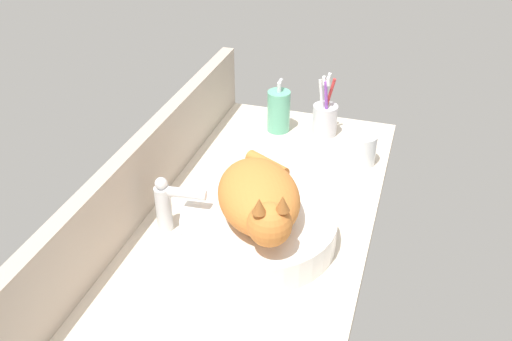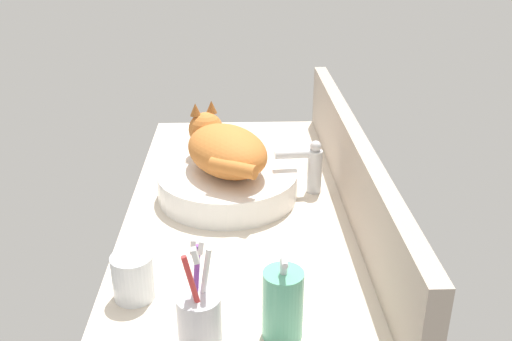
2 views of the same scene
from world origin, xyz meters
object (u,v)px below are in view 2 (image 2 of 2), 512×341
sink_basin (228,184)px  faucet (310,165)px  toothbrush_cup (199,318)px  water_glass (133,279)px  soap_dispenser (283,304)px  cat (224,148)px

sink_basin → faucet: 20.75cm
sink_basin → faucet: faucet is taller
toothbrush_cup → water_glass: (-12.78, -12.61, -1.40)cm
soap_dispenser → toothbrush_cup: size_ratio=0.83×
sink_basin → cat: cat is taller
soap_dispenser → toothbrush_cup: bearing=-83.8°
cat → sink_basin: bearing=30.4°
soap_dispenser → toothbrush_cup: (1.45, -13.42, -1.15)cm
sink_basin → cat: bearing=-149.6°
soap_dispenser → water_glass: 28.49cm
faucet → soap_dispenser: 53.69cm
sink_basin → toothbrush_cup: toothbrush_cup is taller
cat → water_glass: (40.54, -15.87, -8.75)cm
faucet → soap_dispenser: soap_dispenser is taller
sink_basin → water_glass: water_glass is taller
cat → faucet: bearing=91.9°
faucet → soap_dispenser: bearing=-11.6°
toothbrush_cup → soap_dispenser: bearing=96.2°
sink_basin → soap_dispenser: 51.65cm
sink_basin → soap_dispenser: (50.69, 9.46, 2.89)cm
faucet → toothbrush_cup: 59.26cm
faucet → soap_dispenser: size_ratio=0.87×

